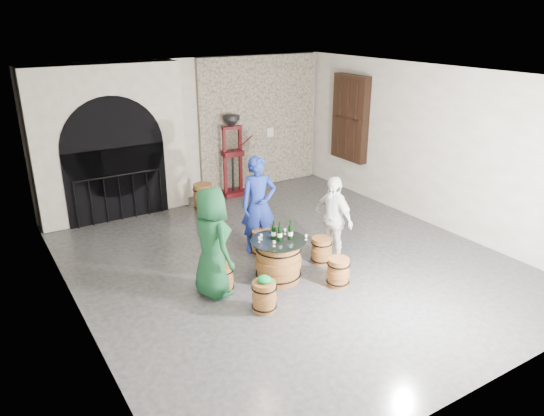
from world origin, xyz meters
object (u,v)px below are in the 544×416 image
person_green (212,243)px  person_blue (258,205)px  person_white (333,219)px  barrel_stool_near_left (264,296)px  corking_press (232,150)px  barrel_stool_right (321,250)px  wine_bottle_right (274,232)px  barrel_stool_near_right (338,272)px  wine_bottle_center (290,232)px  barrel_table (278,260)px  barrel_stool_left (222,278)px  barrel_stool_far (262,243)px  wine_bottle_left (280,233)px  side_barrel (203,197)px

person_green → person_blue: person_blue is taller
person_white → barrel_stool_near_left: bearing=-71.2°
barrel_stool_near_left → corking_press: 5.32m
barrel_stool_right → person_blue: size_ratio=0.26×
person_green → wine_bottle_right: (1.05, -0.08, -0.03)m
barrel_stool_near_right → wine_bottle_center: size_ratio=1.43×
barrel_table → corking_press: corking_press is taller
barrel_stool_left → person_green: (-0.13, 0.02, 0.64)m
barrel_stool_right → wine_bottle_center: bearing=-166.4°
corking_press → barrel_stool_right: bearing=-92.0°
barrel_stool_far → person_white: 1.37m
barrel_stool_left → wine_bottle_center: bearing=-10.0°
barrel_stool_near_left → wine_bottle_right: bearing=49.8°
barrel_stool_far → barrel_stool_near_left: same height
barrel_stool_far → wine_bottle_center: bearing=-94.0°
barrel_stool_left → wine_bottle_left: (0.97, -0.16, 0.61)m
barrel_stool_near_left → wine_bottle_left: wine_bottle_left is taller
barrel_stool_far → side_barrel: 2.65m
barrel_table → side_barrel: 3.61m
person_white → wine_bottle_right: bearing=-91.3°
barrel_stool_near_left → barrel_table: bearing=45.1°
person_green → person_blue: (1.40, 0.99, 0.02)m
barrel_stool_right → corking_press: bearing=84.4°
barrel_stool_far → wine_bottle_right: wine_bottle_right is taller
barrel_table → barrel_stool_left: barrel_table is taller
barrel_stool_near_right → barrel_stool_near_left: size_ratio=1.00×
barrel_table → wine_bottle_right: (-0.05, 0.07, 0.49)m
barrel_stool_far → barrel_stool_near_left: size_ratio=1.00×
barrel_table → person_blue: person_blue is taller
wine_bottle_center → corking_press: corking_press is taller
person_blue → barrel_stool_near_right: bearing=-62.9°
barrel_stool_left → wine_bottle_right: wine_bottle_right is taller
corking_press → wine_bottle_center: bearing=-102.1°
wine_bottle_left → barrel_stool_right: bearing=8.7°
wine_bottle_left → wine_bottle_center: 0.18m
barrel_table → wine_bottle_center: (0.18, -0.08, 0.49)m
wine_bottle_right → wine_bottle_center: bearing=-32.2°
wine_bottle_center → barrel_stool_near_right: bearing=-48.1°
wine_bottle_center → corking_press: (1.19, 4.21, 0.28)m
person_blue → barrel_stool_far: bearing=-90.5°
barrel_stool_near_left → person_white: size_ratio=0.30×
person_white → corking_press: size_ratio=0.80×
corking_press → wine_bottle_left: bearing=-104.5°
barrel_stool_near_right → person_blue: size_ratio=0.26×
barrel_stool_far → corking_press: bearing=70.7°
barrel_stool_right → barrel_stool_near_right: (-0.26, -0.79, 0.00)m
barrel_stool_left → person_white: (2.19, 0.02, 0.54)m
person_green → person_blue: 1.71m
barrel_table → person_blue: bearing=75.3°
barrel_table → side_barrel: barrel_table is taller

